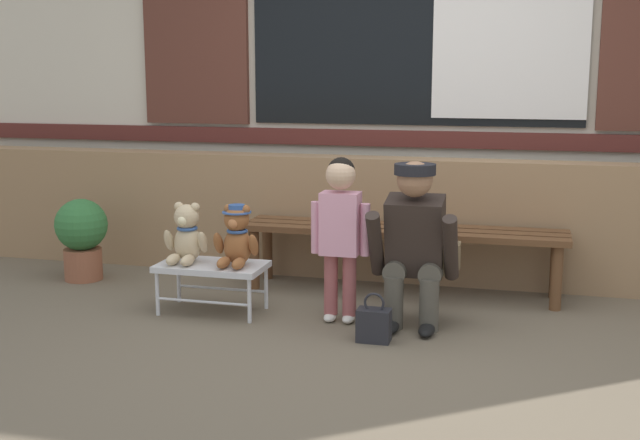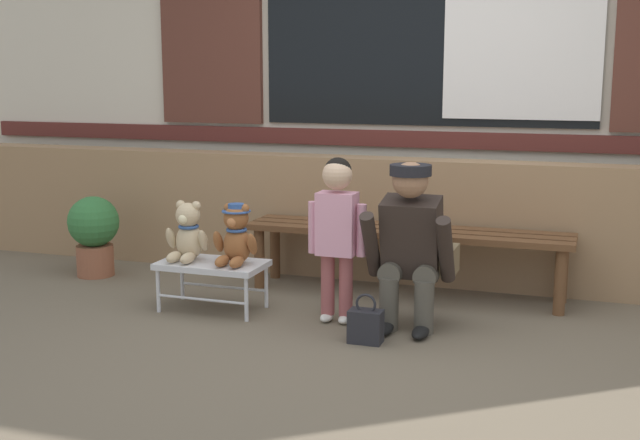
{
  "view_description": "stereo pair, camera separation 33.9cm",
  "coord_description": "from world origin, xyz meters",
  "px_view_note": "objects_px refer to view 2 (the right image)",
  "views": [
    {
      "loc": [
        0.87,
        -4.05,
        1.43
      ],
      "look_at": [
        -0.37,
        0.6,
        0.55
      ],
      "focal_mm": 45.5,
      "sensor_mm": 36.0,
      "label": 1
    },
    {
      "loc": [
        1.19,
        -3.96,
        1.43
      ],
      "look_at": [
        -0.37,
        0.6,
        0.55
      ],
      "focal_mm": 45.5,
      "sensor_mm": 36.0,
      "label": 2
    }
  ],
  "objects_px": {
    "wooden_bench_long": "(406,239)",
    "child_standing": "(337,222)",
    "small_display_bench": "(212,267)",
    "potted_plant": "(94,231)",
    "handbag_on_ground": "(366,325)",
    "teddy_bear_with_hat": "(236,235)",
    "adult_crouching": "(412,245)",
    "teddy_bear_plain": "(188,234)"
  },
  "relations": [
    {
      "from": "small_display_bench",
      "to": "handbag_on_ground",
      "type": "relative_size",
      "value": 2.35
    },
    {
      "from": "adult_crouching",
      "to": "potted_plant",
      "type": "bearing_deg",
      "value": 169.59
    },
    {
      "from": "teddy_bear_plain",
      "to": "potted_plant",
      "type": "distance_m",
      "value": 1.13
    },
    {
      "from": "wooden_bench_long",
      "to": "teddy_bear_with_hat",
      "type": "height_order",
      "value": "teddy_bear_with_hat"
    },
    {
      "from": "teddy_bear_with_hat",
      "to": "small_display_bench",
      "type": "bearing_deg",
      "value": -179.23
    },
    {
      "from": "child_standing",
      "to": "handbag_on_ground",
      "type": "height_order",
      "value": "child_standing"
    },
    {
      "from": "teddy_bear_plain",
      "to": "child_standing",
      "type": "distance_m",
      "value": 0.96
    },
    {
      "from": "wooden_bench_long",
      "to": "child_standing",
      "type": "xyz_separation_m",
      "value": [
        -0.25,
        -0.69,
        0.22
      ]
    },
    {
      "from": "small_display_bench",
      "to": "adult_crouching",
      "type": "bearing_deg",
      "value": 2.45
    },
    {
      "from": "handbag_on_ground",
      "to": "small_display_bench",
      "type": "bearing_deg",
      "value": 164.66
    },
    {
      "from": "child_standing",
      "to": "adult_crouching",
      "type": "distance_m",
      "value": 0.45
    },
    {
      "from": "small_display_bench",
      "to": "adult_crouching",
      "type": "xyz_separation_m",
      "value": [
        1.22,
        0.05,
        0.21
      ]
    },
    {
      "from": "teddy_bear_plain",
      "to": "handbag_on_ground",
      "type": "relative_size",
      "value": 1.34
    },
    {
      "from": "teddy_bear_plain",
      "to": "potted_plant",
      "type": "relative_size",
      "value": 0.64
    },
    {
      "from": "wooden_bench_long",
      "to": "potted_plant",
      "type": "relative_size",
      "value": 3.68
    },
    {
      "from": "teddy_bear_plain",
      "to": "child_standing",
      "type": "bearing_deg",
      "value": 1.08
    },
    {
      "from": "teddy_bear_with_hat",
      "to": "child_standing",
      "type": "xyz_separation_m",
      "value": [
        0.63,
        0.02,
        0.12
      ]
    },
    {
      "from": "teddy_bear_with_hat",
      "to": "potted_plant",
      "type": "height_order",
      "value": "teddy_bear_with_hat"
    },
    {
      "from": "handbag_on_ground",
      "to": "potted_plant",
      "type": "bearing_deg",
      "value": 160.66
    },
    {
      "from": "wooden_bench_long",
      "to": "handbag_on_ground",
      "type": "height_order",
      "value": "wooden_bench_long"
    },
    {
      "from": "small_display_bench",
      "to": "adult_crouching",
      "type": "height_order",
      "value": "adult_crouching"
    },
    {
      "from": "wooden_bench_long",
      "to": "adult_crouching",
      "type": "bearing_deg",
      "value": -74.29
    },
    {
      "from": "wooden_bench_long",
      "to": "teddy_bear_with_hat",
      "type": "xyz_separation_m",
      "value": [
        -0.87,
        -0.71,
        0.1
      ]
    },
    {
      "from": "wooden_bench_long",
      "to": "child_standing",
      "type": "height_order",
      "value": "child_standing"
    },
    {
      "from": "adult_crouching",
      "to": "handbag_on_ground",
      "type": "relative_size",
      "value": 3.49
    },
    {
      "from": "small_display_bench",
      "to": "teddy_bear_with_hat",
      "type": "bearing_deg",
      "value": 0.77
    },
    {
      "from": "small_display_bench",
      "to": "potted_plant",
      "type": "relative_size",
      "value": 1.12
    },
    {
      "from": "wooden_bench_long",
      "to": "small_display_bench",
      "type": "bearing_deg",
      "value": -145.39
    },
    {
      "from": "adult_crouching",
      "to": "wooden_bench_long",
      "type": "bearing_deg",
      "value": 105.71
    },
    {
      "from": "small_display_bench",
      "to": "teddy_bear_with_hat",
      "type": "relative_size",
      "value": 1.76
    },
    {
      "from": "wooden_bench_long",
      "to": "small_display_bench",
      "type": "distance_m",
      "value": 1.26
    },
    {
      "from": "teddy_bear_with_hat",
      "to": "adult_crouching",
      "type": "height_order",
      "value": "adult_crouching"
    },
    {
      "from": "teddy_bear_with_hat",
      "to": "adult_crouching",
      "type": "relative_size",
      "value": 0.38
    },
    {
      "from": "child_standing",
      "to": "adult_crouching",
      "type": "xyz_separation_m",
      "value": [
        0.43,
        0.03,
        -0.11
      ]
    },
    {
      "from": "wooden_bench_long",
      "to": "adult_crouching",
      "type": "xyz_separation_m",
      "value": [
        0.19,
        -0.66,
        0.11
      ]
    },
    {
      "from": "teddy_bear_plain",
      "to": "child_standing",
      "type": "height_order",
      "value": "child_standing"
    },
    {
      "from": "teddy_bear_with_hat",
      "to": "handbag_on_ground",
      "type": "relative_size",
      "value": 1.34
    },
    {
      "from": "handbag_on_ground",
      "to": "adult_crouching",
      "type": "bearing_deg",
      "value": 63.17
    },
    {
      "from": "child_standing",
      "to": "handbag_on_ground",
      "type": "distance_m",
      "value": 0.64
    },
    {
      "from": "wooden_bench_long",
      "to": "child_standing",
      "type": "distance_m",
      "value": 0.77
    },
    {
      "from": "teddy_bear_with_hat",
      "to": "child_standing",
      "type": "relative_size",
      "value": 0.38
    },
    {
      "from": "adult_crouching",
      "to": "handbag_on_ground",
      "type": "distance_m",
      "value": 0.54
    }
  ]
}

